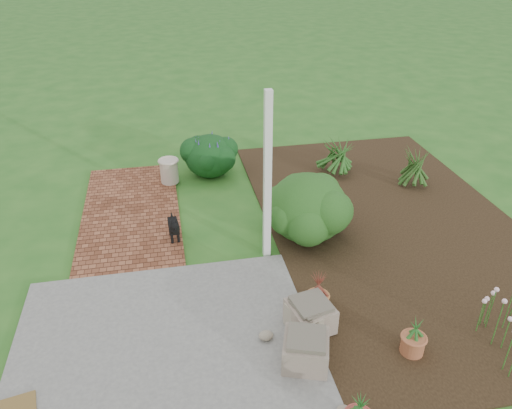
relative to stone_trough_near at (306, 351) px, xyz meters
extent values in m
plane|color=#255F1E|center=(-0.27, 2.05, -0.20)|extent=(80.00, 80.00, 0.00)
cube|color=slate|center=(-1.52, 0.30, -0.18)|extent=(3.50, 3.50, 0.04)
cube|color=brown|center=(-1.97, 3.80, -0.18)|extent=(1.60, 3.50, 0.04)
cube|color=black|center=(2.23, 2.55, -0.19)|extent=(4.00, 7.00, 0.03)
cube|color=white|center=(0.03, 2.15, 1.05)|extent=(0.10, 0.10, 2.50)
cube|color=#706555|center=(0.00, 0.00, 0.00)|extent=(0.63, 0.63, 0.33)
cube|color=#7A6A5A|center=(0.21, 0.53, 0.00)|extent=(0.58, 0.58, 0.33)
cube|color=gray|center=(0.21, 0.51, -0.01)|extent=(0.60, 0.60, 0.31)
cube|color=black|center=(-1.29, 2.79, 0.07)|extent=(0.17, 0.33, 0.14)
cylinder|color=black|center=(-1.33, 2.68, -0.08)|extent=(0.04, 0.04, 0.16)
cylinder|color=black|center=(-1.23, 2.68, -0.08)|extent=(0.04, 0.04, 0.16)
cylinder|color=black|center=(-1.35, 2.91, -0.08)|extent=(0.04, 0.04, 0.16)
cylinder|color=black|center=(-1.25, 2.91, -0.08)|extent=(0.04, 0.04, 0.16)
sphere|color=black|center=(-1.27, 2.60, 0.18)|extent=(0.13, 0.13, 0.13)
cone|color=black|center=(-1.30, 2.96, 0.16)|extent=(0.06, 0.10, 0.12)
cylinder|color=#C0B09E|center=(-1.26, 4.77, 0.06)|extent=(0.37, 0.37, 0.44)
ellipsoid|color=#0E3810|center=(0.74, 2.51, 0.35)|extent=(1.42, 1.42, 1.05)
cylinder|color=#B26F3C|center=(0.40, 0.83, -0.06)|extent=(0.29, 0.29, 0.23)
cylinder|color=#A25936|center=(1.24, -0.08, -0.06)|extent=(0.34, 0.34, 0.22)
ellipsoid|color=black|center=(-0.47, 5.02, 0.21)|extent=(1.10, 1.10, 0.82)
camera|label=1|loc=(-1.31, -3.79, 4.10)|focal=35.00mm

